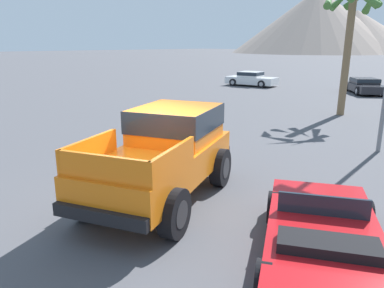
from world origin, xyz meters
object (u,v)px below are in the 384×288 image
(orange_pickup_truck, at_px, (166,149))
(palm_tree_tall, at_px, (351,16))
(parked_car_dark, at_px, (364,85))
(parked_car_white, at_px, (251,79))
(red_convertible_car, at_px, (323,241))

(orange_pickup_truck, relative_size, palm_tree_tall, 0.82)
(orange_pickup_truck, xyz_separation_m, parked_car_dark, (-4.80, 22.56, -0.61))
(orange_pickup_truck, height_order, parked_car_white, orange_pickup_truck)
(parked_car_white, relative_size, palm_tree_tall, 0.71)
(red_convertible_car, xyz_separation_m, palm_tree_tall, (-5.98, 13.07, 4.39))
(orange_pickup_truck, height_order, red_convertible_car, orange_pickup_truck)
(orange_pickup_truck, distance_m, red_convertible_car, 4.08)
(red_convertible_car, xyz_separation_m, parked_car_dark, (-8.82, 22.53, 0.13))
(red_convertible_car, relative_size, parked_car_white, 0.99)
(red_convertible_car, height_order, palm_tree_tall, palm_tree_tall)
(orange_pickup_truck, xyz_separation_m, red_convertible_car, (4.01, 0.02, -0.74))
(palm_tree_tall, bearing_deg, parked_car_dark, 106.72)
(parked_car_white, bearing_deg, red_convertible_car, 27.78)
(parked_car_dark, distance_m, palm_tree_tall, 10.75)
(red_convertible_car, relative_size, palm_tree_tall, 0.70)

